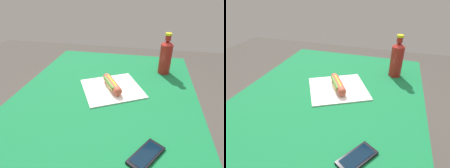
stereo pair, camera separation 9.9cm
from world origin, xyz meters
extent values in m
cylinder|color=brown|center=(0.47, -0.34, 0.37)|extent=(0.07, 0.07, 0.73)
cylinder|color=brown|center=(0.47, 0.34, 0.37)|extent=(0.07, 0.07, 0.73)
cube|color=brown|center=(0.00, 0.00, 0.75)|extent=(1.10, 0.85, 0.03)
cube|color=#146B38|center=(0.00, 0.00, 0.76)|extent=(1.16, 0.91, 0.00)
cube|color=white|center=(0.06, -0.02, 0.77)|extent=(0.38, 0.39, 0.01)
ellipsoid|color=#DBB26B|center=(0.06, -0.02, 0.79)|extent=(0.16, 0.12, 0.04)
cylinder|color=#BC4C38|center=(0.06, -0.02, 0.80)|extent=(0.16, 0.12, 0.04)
sphere|color=#BC4C38|center=(0.13, 0.02, 0.80)|extent=(0.04, 0.04, 0.04)
sphere|color=#BC4C38|center=(-0.01, -0.06, 0.80)|extent=(0.04, 0.04, 0.04)
cube|color=yellow|center=(0.06, -0.02, 0.82)|extent=(0.11, 0.07, 0.00)
cylinder|color=#568433|center=(0.05, -0.01, 0.80)|extent=(0.12, 0.09, 0.02)
cube|color=black|center=(-0.34, -0.22, 0.77)|extent=(0.15, 0.13, 0.01)
cube|color=black|center=(-0.34, -0.22, 0.78)|extent=(0.13, 0.11, 0.00)
cylinder|color=maroon|center=(0.32, -0.30, 0.85)|extent=(0.07, 0.07, 0.18)
cone|color=maroon|center=(0.32, -0.30, 0.96)|extent=(0.07, 0.07, 0.02)
cylinder|color=maroon|center=(0.32, -0.30, 0.98)|extent=(0.03, 0.03, 0.03)
cylinder|color=yellow|center=(0.32, -0.30, 1.00)|extent=(0.04, 0.04, 0.01)
camera|label=1|loc=(-0.79, -0.19, 1.29)|focal=30.49mm
camera|label=2|loc=(-0.76, -0.28, 1.29)|focal=30.49mm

